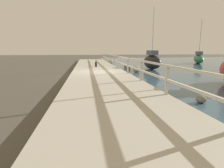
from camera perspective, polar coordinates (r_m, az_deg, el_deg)
ground_plane at (r=13.27m, az=-4.33°, el=2.92°), size 120.00×120.00×0.00m
dock_walkway at (r=13.25m, az=-4.34°, el=3.54°), size 3.97×36.00×0.29m
railing at (r=13.43m, az=3.72°, el=7.38°), size 0.10×32.50×1.07m
boulder_near_dock at (r=17.78m, az=5.33°, el=5.54°), size 0.48×0.44×0.36m
boulder_upstream at (r=18.83m, az=4.50°, el=5.77°), size 0.41×0.37×0.31m
boulder_mid_strip at (r=15.14m, az=8.10°, el=4.86°), size 0.71×0.64×0.53m
boulder_far_strip at (r=6.99m, az=27.11°, el=-4.46°), size 0.37×0.33×0.28m
boulder_downstream at (r=24.71m, az=-0.39°, el=7.26°), size 0.67×0.61×0.50m
mooring_bollard at (r=16.80m, az=-5.25°, el=6.46°), size 0.20×0.20×0.51m
sailboat_green at (r=27.90m, az=26.41°, el=7.47°), size 3.10×5.25×6.05m
sailboat_black at (r=17.79m, az=12.90°, el=7.27°), size 1.30×3.29×5.83m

